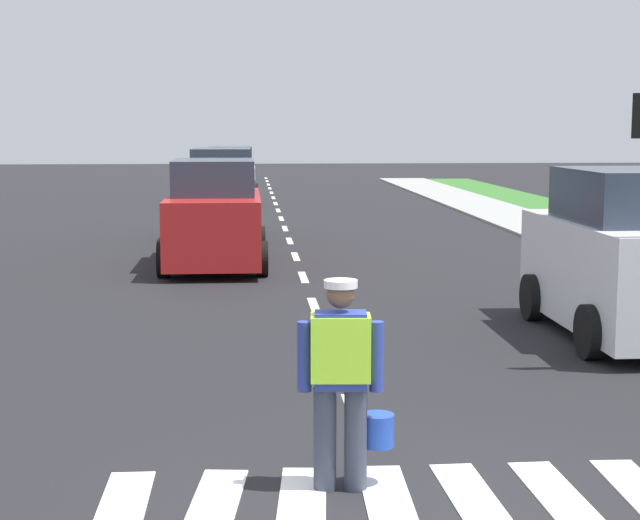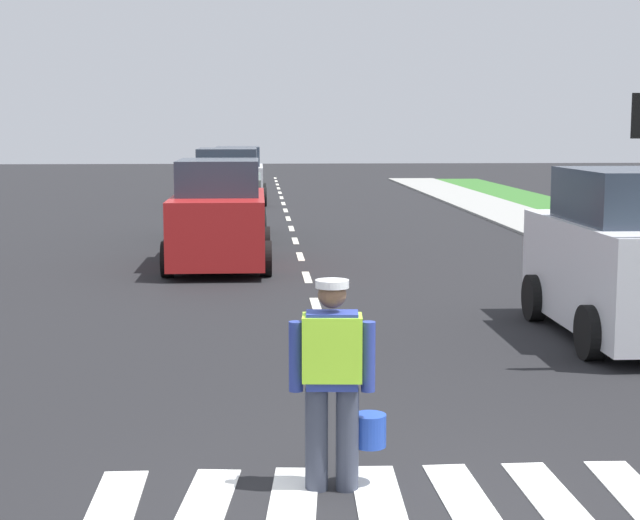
{
  "view_description": "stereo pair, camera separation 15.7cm",
  "coord_description": "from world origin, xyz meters",
  "px_view_note": "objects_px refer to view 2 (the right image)",
  "views": [
    {
      "loc": [
        -1.05,
        -6.85,
        2.84
      ],
      "look_at": [
        -0.1,
        6.02,
        1.1
      ],
      "focal_mm": 55.95,
      "sensor_mm": 36.0,
      "label": 1
    },
    {
      "loc": [
        -0.89,
        -6.86,
        2.84
      ],
      "look_at": [
        -0.1,
        6.02,
        1.1
      ],
      "focal_mm": 55.95,
      "sensor_mm": 36.0,
      "label": 2
    }
  ],
  "objects_px": {
    "car_oncoming_second": "(228,197)",
    "car_oncoming_third": "(238,177)",
    "road_worker": "(335,374)",
    "car_oncoming_lead": "(219,217)",
    "car_parked_curbside": "(625,260)"
  },
  "relations": [
    {
      "from": "road_worker",
      "to": "car_oncoming_second",
      "type": "height_order",
      "value": "car_oncoming_second"
    },
    {
      "from": "car_oncoming_third",
      "to": "road_worker",
      "type": "bearing_deg",
      "value": -87.39
    },
    {
      "from": "car_oncoming_second",
      "to": "car_oncoming_third",
      "type": "relative_size",
      "value": 0.96
    },
    {
      "from": "road_worker",
      "to": "car_oncoming_lead",
      "type": "xyz_separation_m",
      "value": [
        -1.39,
        12.65,
        0.08
      ]
    },
    {
      "from": "car_oncoming_lead",
      "to": "car_parked_curbside",
      "type": "xyz_separation_m",
      "value": [
        5.69,
        -7.25,
        0.05
      ]
    },
    {
      "from": "road_worker",
      "to": "car_oncoming_lead",
      "type": "distance_m",
      "value": 12.72
    },
    {
      "from": "car_parked_curbside",
      "to": "road_worker",
      "type": "bearing_deg",
      "value": -128.57
    },
    {
      "from": "car_oncoming_lead",
      "to": "car_oncoming_third",
      "type": "distance_m",
      "value": 16.58
    },
    {
      "from": "road_worker",
      "to": "car_oncoming_third",
      "type": "xyz_separation_m",
      "value": [
        -1.33,
        29.22,
        0.04
      ]
    },
    {
      "from": "car_oncoming_third",
      "to": "car_oncoming_lead",
      "type": "bearing_deg",
      "value": -90.19
    },
    {
      "from": "road_worker",
      "to": "car_oncoming_second",
      "type": "xyz_separation_m",
      "value": [
        -1.37,
        17.86,
        0.13
      ]
    },
    {
      "from": "car_oncoming_second",
      "to": "car_oncoming_third",
      "type": "distance_m",
      "value": 11.36
    },
    {
      "from": "road_worker",
      "to": "car_oncoming_third",
      "type": "distance_m",
      "value": 29.25
    },
    {
      "from": "car_oncoming_second",
      "to": "car_parked_curbside",
      "type": "relative_size",
      "value": 1.01
    },
    {
      "from": "car_oncoming_third",
      "to": "car_parked_curbside",
      "type": "distance_m",
      "value": 24.48
    }
  ]
}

